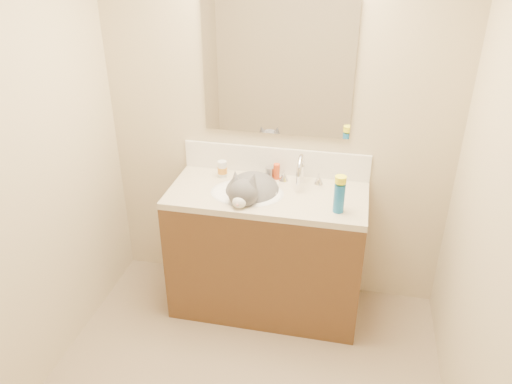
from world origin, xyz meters
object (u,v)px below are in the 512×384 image
at_px(faucet, 301,172).
at_px(amber_bottle, 277,171).
at_px(vanity_cabinet, 267,254).
at_px(pill_bottle, 222,169).
at_px(silver_jar, 270,172).
at_px(basin, 247,203).
at_px(cat, 251,194).
at_px(spray_can, 339,198).

relative_size(faucet, amber_bottle, 2.77).
relative_size(vanity_cabinet, faucet, 4.29).
height_order(faucet, pill_bottle, faucet).
height_order(pill_bottle, silver_jar, pill_bottle).
bearing_deg(silver_jar, basin, -111.45).
distance_m(cat, silver_jar, 0.24).
relative_size(cat, silver_jar, 7.37).
bearing_deg(cat, vanity_cabinet, 14.73).
xyz_separation_m(pill_bottle, amber_bottle, (0.34, 0.04, -0.00)).
bearing_deg(spray_can, vanity_cabinet, 161.75).
bearing_deg(cat, silver_jar, 77.39).
xyz_separation_m(pill_bottle, spray_can, (0.75, -0.29, 0.03)).
bearing_deg(pill_bottle, amber_bottle, 6.93).
height_order(vanity_cabinet, amber_bottle, amber_bottle).
relative_size(vanity_cabinet, spray_can, 7.10).
height_order(cat, amber_bottle, cat).
bearing_deg(silver_jar, spray_can, -37.72).
relative_size(amber_bottle, spray_can, 0.60).
xyz_separation_m(basin, silver_jar, (0.09, 0.24, 0.10)).
height_order(faucet, silver_jar, faucet).
bearing_deg(cat, amber_bottle, 65.45).
distance_m(basin, amber_bottle, 0.29).
relative_size(pill_bottle, silver_jar, 1.60).
relative_size(pill_bottle, spray_can, 0.63).
distance_m(faucet, silver_jar, 0.22).
xyz_separation_m(faucet, cat, (-0.28, -0.15, -0.10)).
relative_size(basin, amber_bottle, 4.45).
height_order(vanity_cabinet, pill_bottle, pill_bottle).
bearing_deg(cat, basin, -142.76).
height_order(basin, cat, cat).
height_order(vanity_cabinet, basin, basin).
bearing_deg(pill_bottle, silver_jar, 11.52).
bearing_deg(vanity_cabinet, amber_bottle, 83.77).
xyz_separation_m(pill_bottle, silver_jar, (0.30, 0.06, -0.02)).
distance_m(pill_bottle, spray_can, 0.81).
bearing_deg(pill_bottle, basin, -41.75).
distance_m(cat, amber_bottle, 0.25).
xyz_separation_m(basin, spray_can, (0.55, -0.11, 0.15)).
bearing_deg(pill_bottle, cat, -36.74).
bearing_deg(vanity_cabinet, silver_jar, 96.81).
bearing_deg(amber_bottle, silver_jar, 157.87).
bearing_deg(faucet, cat, -151.12).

